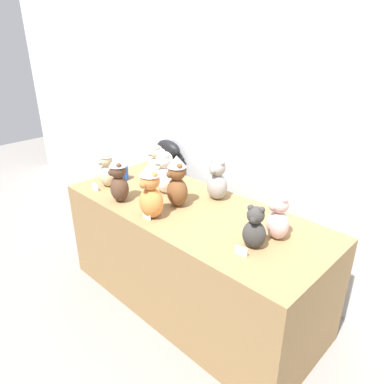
{
  "coord_description": "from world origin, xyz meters",
  "views": [
    {
      "loc": [
        1.45,
        -1.24,
        1.82
      ],
      "look_at": [
        0.0,
        0.25,
        0.87
      ],
      "focal_mm": 33.59,
      "sensor_mm": 36.0,
      "label": 1
    }
  ],
  "objects": [
    {
      "name": "teddy_bear_blush",
      "position": [
        0.58,
        0.33,
        0.88
      ],
      "size": [
        0.17,
        0.16,
        0.27
      ],
      "rotation": [
        0.0,
        0.0,
        -0.39
      ],
      "color": "beige",
      "rests_on": "display_table"
    },
    {
      "name": "teddy_bear_ash",
      "position": [
        0.01,
        0.48,
        0.89
      ],
      "size": [
        0.15,
        0.14,
        0.29
      ],
      "rotation": [
        0.0,
        0.0,
        0.06
      ],
      "color": "gray",
      "rests_on": "display_table"
    },
    {
      "name": "name_card_front_left",
      "position": [
        -0.71,
        -0.03,
        0.78
      ],
      "size": [
        0.07,
        0.01,
        0.05
      ],
      "primitive_type": "cube",
      "rotation": [
        0.0,
        0.0,
        0.04
      ],
      "color": "white",
      "rests_on": "display_table"
    },
    {
      "name": "teddy_bear_chestnut",
      "position": [
        -0.11,
        0.22,
        0.92
      ],
      "size": [
        0.19,
        0.18,
        0.35
      ],
      "rotation": [
        0.0,
        0.0,
        -0.33
      ],
      "color": "brown",
      "rests_on": "display_table"
    },
    {
      "name": "instrument_case",
      "position": [
        -0.78,
        0.76,
        0.48
      ],
      "size": [
        0.29,
        0.13,
        0.95
      ],
      "rotation": [
        0.0,
        0.0,
        -0.05
      ],
      "color": "black",
      "rests_on": "ground_plane"
    },
    {
      "name": "party_cup_blue",
      "position": [
        -0.72,
        0.23,
        0.81
      ],
      "size": [
        0.08,
        0.08,
        0.11
      ],
      "primitive_type": "cylinder",
      "color": "blue",
      "rests_on": "display_table"
    },
    {
      "name": "ground_plane",
      "position": [
        0.0,
        0.0,
        0.0
      ],
      "size": [
        10.0,
        10.0,
        0.0
      ],
      "primitive_type": "plane",
      "color": "gray"
    },
    {
      "name": "teddy_bear_ginger",
      "position": [
        -0.1,
        -0.0,
        0.93
      ],
      "size": [
        0.16,
        0.14,
        0.36
      ],
      "rotation": [
        0.0,
        0.0,
        0.02
      ],
      "color": "#D17F3D",
      "rests_on": "display_table"
    },
    {
      "name": "wall_back",
      "position": [
        0.0,
        0.88,
        1.3
      ],
      "size": [
        7.0,
        0.08,
        2.6
      ],
      "primitive_type": "cube",
      "color": "silver",
      "rests_on": "ground_plane"
    },
    {
      "name": "name_card_front_right",
      "position": [
        -0.1,
        -0.04,
        0.78
      ],
      "size": [
        0.07,
        0.01,
        0.05
      ],
      "primitive_type": "cube",
      "rotation": [
        0.0,
        0.0,
        -0.03
      ],
      "color": "white",
      "rests_on": "display_table"
    },
    {
      "name": "teddy_bear_snow",
      "position": [
        -0.32,
        0.31,
        0.9
      ],
      "size": [
        0.19,
        0.18,
        0.31
      ],
      "rotation": [
        0.0,
        0.0,
        -0.3
      ],
      "color": "white",
      "rests_on": "display_table"
    },
    {
      "name": "display_table",
      "position": [
        0.0,
        0.25,
        0.38
      ],
      "size": [
        1.85,
        0.76,
        0.75
      ],
      "primitive_type": "cube",
      "color": "olive",
      "rests_on": "ground_plane"
    },
    {
      "name": "teddy_bear_charcoal",
      "position": [
        0.55,
        0.16,
        0.87
      ],
      "size": [
        0.15,
        0.14,
        0.25
      ],
      "rotation": [
        0.0,
        0.0,
        0.33
      ],
      "color": "#383533",
      "rests_on": "display_table"
    },
    {
      "name": "teddy_bear_cocoa",
      "position": [
        -0.44,
        0.0,
        0.91
      ],
      "size": [
        0.18,
        0.17,
        0.32
      ],
      "rotation": [
        0.0,
        0.0,
        -0.41
      ],
      "color": "#4C3323",
      "rests_on": "display_table"
    },
    {
      "name": "teddy_bear_sand",
      "position": [
        -0.71,
        0.08,
        0.9
      ],
      "size": [
        0.14,
        0.13,
        0.29
      ],
      "rotation": [
        0.0,
        0.0,
        -0.12
      ],
      "color": "#CCB78E",
      "rests_on": "display_table"
    },
    {
      "name": "teddy_bear_cream",
      "position": [
        -0.56,
        0.44,
        0.88
      ],
      "size": [
        0.18,
        0.17,
        0.28
      ],
      "rotation": [
        0.0,
        0.0,
        -0.41
      ],
      "color": "beige",
      "rests_on": "display_table"
    },
    {
      "name": "name_card_front_middle",
      "position": [
        0.55,
        0.05,
        0.78
      ],
      "size": [
        0.07,
        0.02,
        0.05
      ],
      "primitive_type": "cube",
      "rotation": [
        0.0,
        0.0,
        0.17
      ],
      "color": "white",
      "rests_on": "display_table"
    }
  ]
}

